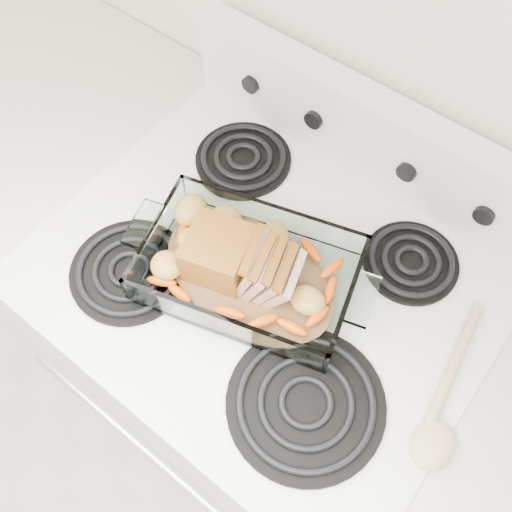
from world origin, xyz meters
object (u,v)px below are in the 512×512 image
Objects in this scene: counter_left at (81,221)px; baking_dish at (249,273)px; electric_range at (267,356)px; pork_roast at (236,255)px.

baking_dish is at bearing -3.76° from counter_left.
electric_range reaches higher than pork_roast.
electric_range is 3.15× the size of baking_dish.
baking_dish is at bearing -109.21° from electric_range.
baking_dish is at bearing 23.13° from pork_roast.
baking_dish is (-0.02, -0.04, 0.48)m from electric_range.
electric_range is at bearing 54.22° from baking_dish.
electric_range is at bearing 0.10° from counter_left.
counter_left is 2.62× the size of baking_dish.
counter_left is 0.82m from baking_dish.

